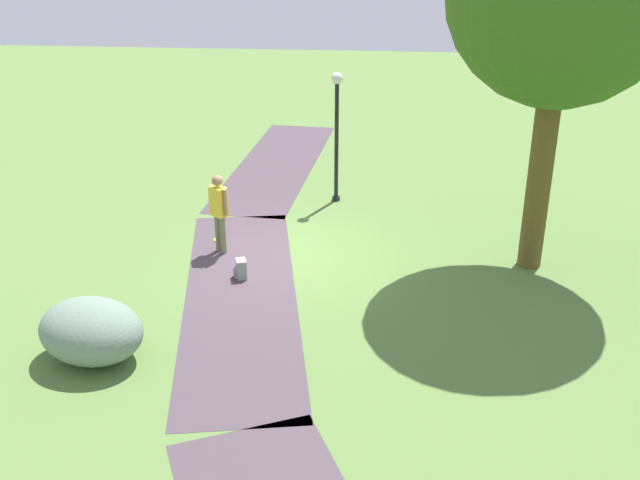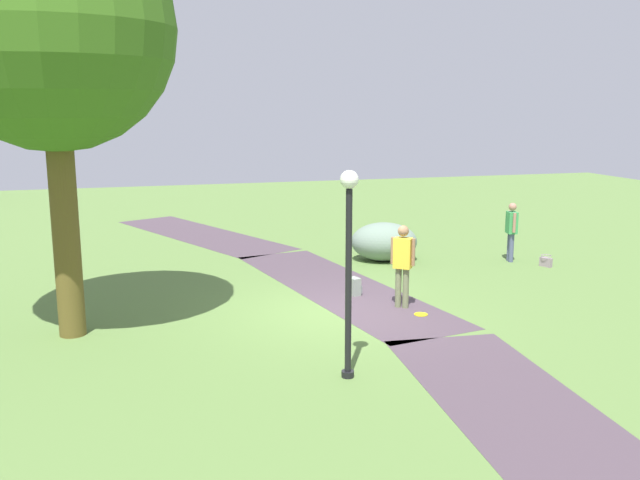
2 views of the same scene
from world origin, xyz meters
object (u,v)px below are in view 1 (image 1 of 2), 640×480
(man_near_boulder, at_px, (219,208))
(spare_backpack_on_lawn, at_px, (241,269))
(lamp_post, at_px, (337,123))
(backpack_by_boulder, at_px, (93,324))
(frisbee_on_grass, at_px, (219,240))
(lawn_boulder, at_px, (91,331))

(man_near_boulder, bearing_deg, spare_backpack_on_lawn, 28.84)
(lamp_post, xyz_separation_m, backpack_by_boulder, (6.78, -3.82, -1.82))
(backpack_by_boulder, relative_size, frisbee_on_grass, 1.45)
(frisbee_on_grass, bearing_deg, backpack_by_boulder, -18.48)
(lamp_post, xyz_separation_m, spare_backpack_on_lawn, (4.44, -1.62, -1.82))
(lawn_boulder, relative_size, spare_backpack_on_lawn, 5.26)
(lawn_boulder, relative_size, backpack_by_boulder, 5.26)
(lamp_post, height_order, lawn_boulder, lamp_post)
(man_near_boulder, relative_size, backpack_by_boulder, 4.38)
(lawn_boulder, relative_size, man_near_boulder, 1.20)
(lamp_post, distance_m, frisbee_on_grass, 4.14)
(lamp_post, xyz_separation_m, frisbee_on_grass, (2.67, -2.44, -2.01))
(lamp_post, height_order, frisbee_on_grass, lamp_post)
(spare_backpack_on_lawn, bearing_deg, man_near_boulder, -151.16)
(frisbee_on_grass, bearing_deg, spare_backpack_on_lawn, 24.78)
(lamp_post, xyz_separation_m, man_near_boulder, (3.27, -2.27, -1.00))
(lawn_boulder, bearing_deg, spare_backpack_on_lawn, 148.48)
(backpack_by_boulder, bearing_deg, lamp_post, 150.64)
(lawn_boulder, bearing_deg, lamp_post, 154.98)
(lawn_boulder, height_order, spare_backpack_on_lawn, lawn_boulder)
(man_near_boulder, distance_m, frisbee_on_grass, 1.19)
(lawn_boulder, distance_m, frisbee_on_grass, 5.01)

